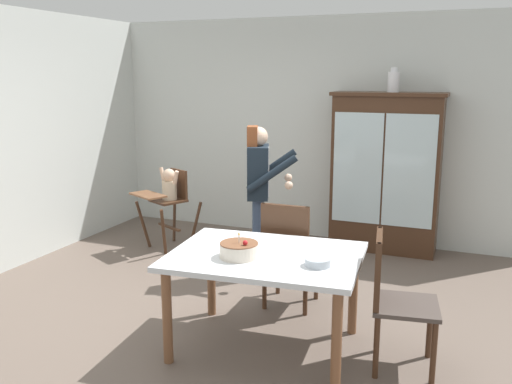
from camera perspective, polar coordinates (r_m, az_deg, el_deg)
name	(u,v)px	position (r m, az deg, el deg)	size (l,w,h in m)	color
ground_plane	(225,317)	(4.81, -3.22, -12.80)	(6.24, 6.24, 0.00)	#66564C
wall_back	(314,130)	(6.86, 6.07, 6.45)	(5.32, 0.06, 2.70)	silver
china_cabinet	(386,172)	(6.47, 13.28, 1.98)	(1.25, 0.48, 1.83)	#422819
ceramic_vase	(394,81)	(6.37, 14.07, 11.08)	(0.13, 0.13, 0.27)	white
high_chair_with_toddler	(169,194)	(6.50, -9.05, -0.18)	(0.77, 0.83, 0.95)	#422819
adult_person	(259,183)	(5.45, 0.31, 0.95)	(0.62, 0.61, 1.53)	#33425B
dining_table	(265,266)	(4.08, 0.98, -7.64)	(1.46, 1.14, 0.74)	silver
birthday_cake	(239,250)	(3.96, -1.77, -6.02)	(0.28, 0.28, 0.19)	beige
serving_bowl	(318,262)	(3.82, 6.41, -7.23)	(0.18, 0.18, 0.06)	#B2BCC6
dining_chair_far_side	(288,248)	(4.78, 3.34, -5.81)	(0.45, 0.45, 0.96)	#422819
dining_chair_right_end	(391,292)	(3.97, 13.85, -10.02)	(0.50, 0.50, 0.96)	#422819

